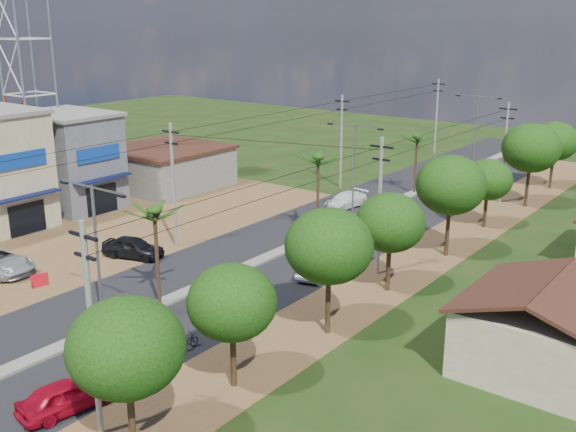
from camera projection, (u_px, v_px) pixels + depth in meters
name	position (u px, v px, depth m)	size (l,w,h in m)	color
ground	(104.00, 330.00, 36.00)	(160.00, 160.00, 0.00)	black
road	(277.00, 254.00, 47.44)	(12.00, 110.00, 0.04)	black
median	(302.00, 242.00, 49.71)	(1.00, 90.00, 0.18)	#605E56
dirt_lot_west	(64.00, 238.00, 50.80)	(18.00, 46.00, 0.04)	brown
dirt_shoulder_east	(382.00, 282.00, 42.52)	(5.00, 90.00, 0.03)	brown
shophouse_grey	(70.00, 160.00, 58.24)	(9.00, 6.40, 8.30)	#4B4C53
low_shed	(165.00, 167.00, 65.93)	(10.40, 10.40, 3.95)	#605E56
house_east_near	(548.00, 323.00, 31.36)	(7.60, 7.50, 4.60)	#978C66
tree_east_a	(126.00, 348.00, 24.63)	(4.40, 4.40, 6.37)	black
tree_east_b	(232.00, 302.00, 29.44)	(4.00, 4.00, 5.83)	black
tree_east_c	(329.00, 246.00, 34.33)	(4.60, 4.60, 6.83)	black
tree_east_d	(390.00, 223.00, 40.00)	(4.20, 4.20, 6.13)	black
tree_east_e	(451.00, 185.00, 45.77)	(4.80, 4.80, 7.14)	black
tree_east_f	(488.00, 180.00, 52.45)	(3.80, 3.80, 5.52)	black
tree_east_g	(531.00, 148.00, 57.82)	(5.00, 5.00, 7.38)	black
tree_east_h	(555.00, 141.00, 64.27)	(4.40, 4.40, 6.52)	black
palm_median_near	(155.00, 214.00, 37.47)	(2.00, 2.00, 6.15)	black
palm_median_mid	(318.00, 161.00, 49.58)	(2.00, 2.00, 6.55)	black
palm_median_far	(417.00, 139.00, 61.97)	(2.00, 2.00, 5.85)	black
streetlight_near	(97.00, 246.00, 34.64)	(5.10, 0.18, 8.00)	gray
streetlight_mid	(354.00, 164.00, 53.71)	(5.10, 0.18, 8.00)	gray
streetlight_far	(476.00, 125.00, 72.79)	(5.10, 0.18, 8.00)	gray
utility_pole_w_b	(173.00, 183.00, 47.86)	(1.60, 0.24, 9.00)	#605E56
utility_pole_w_c	(341.00, 139.00, 64.65)	(1.60, 0.24, 9.00)	#605E56
utility_pole_w_d	(437.00, 115.00, 80.67)	(1.60, 0.24, 9.00)	#605E56
utility_pole_e_a	(91.00, 326.00, 25.72)	(1.60, 0.24, 9.00)	#605E56
utility_pole_e_b	(379.00, 204.00, 42.51)	(1.60, 0.24, 9.00)	#605E56
utility_pole_e_c	(504.00, 150.00, 59.29)	(1.60, 0.24, 9.00)	#605E56
car_red_near	(66.00, 396.00, 28.46)	(1.64, 4.09, 1.39)	maroon
car_silver_mid	(315.00, 266.00, 43.36)	(1.42, 4.07, 1.34)	#A0A3A8
car_white_far	(346.00, 201.00, 58.80)	(1.83, 4.51, 1.31)	silver
car_parked_dark	(133.00, 248.00, 46.57)	(1.75, 4.35, 1.48)	black
moto_rider_east	(186.00, 343.00, 33.67)	(0.55, 1.58, 0.83)	black
moto_rider_west_a	(320.00, 222.00, 53.42)	(0.60, 1.71, 0.90)	black
moto_rider_west_b	(329.00, 206.00, 57.71)	(0.49, 1.72, 1.03)	black
roadside_sign	(40.00, 280.00, 41.60)	(0.35, 1.05, 0.89)	red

